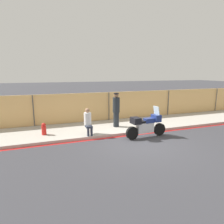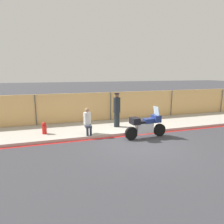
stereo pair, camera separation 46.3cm
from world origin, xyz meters
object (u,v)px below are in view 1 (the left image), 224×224
at_px(officer_standing, 116,110).
at_px(person_seated_on_curb, 88,120).
at_px(fire_hydrant, 44,129).
at_px(motorcycle, 146,125).

relative_size(officer_standing, person_seated_on_curb, 1.47).
bearing_deg(officer_standing, fire_hydrant, -177.33).
distance_m(officer_standing, person_seated_on_curb, 1.99).
bearing_deg(motorcycle, officer_standing, 109.44).
bearing_deg(person_seated_on_curb, motorcycle, -22.39).
distance_m(motorcycle, officer_standing, 2.12).
bearing_deg(person_seated_on_curb, officer_standing, 24.12).
bearing_deg(fire_hydrant, officer_standing, 2.67).
relative_size(officer_standing, fire_hydrant, 3.20).
relative_size(motorcycle, fire_hydrant, 3.75).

